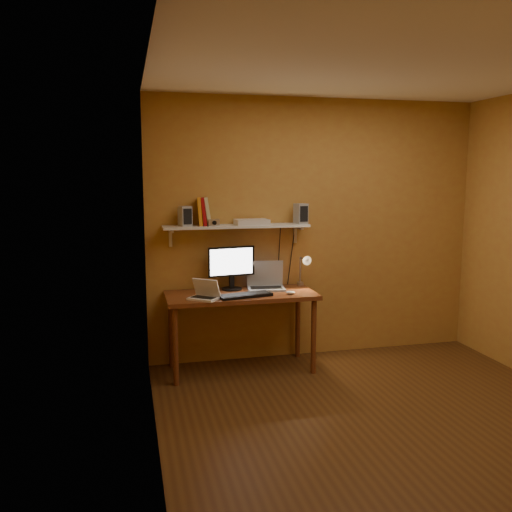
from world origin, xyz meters
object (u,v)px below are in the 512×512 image
object	(u,v)px
wall_shelf	(237,227)
shelf_camera	(214,223)
desk_lamp	(304,266)
laptop	(266,281)
monitor	(232,266)
netbook	(205,293)
mouse	(291,293)
keyboard	(245,295)
speaker_right	(301,214)
router	(252,222)
speaker_left	(185,216)
desk	(241,302)

from	to	relation	value
wall_shelf	shelf_camera	size ratio (longest dim) A/B	12.40
desk_lamp	shelf_camera	world-z (taller)	shelf_camera
laptop	desk_lamp	size ratio (longest dim) A/B	1.02
laptop	monitor	bearing A→B (deg)	-177.76
netbook	mouse	xyz separation A→B (m)	(0.80, 0.01, -0.03)
wall_shelf	netbook	bearing A→B (deg)	-135.69
keyboard	speaker_right	world-z (taller)	speaker_right
keyboard	mouse	bearing A→B (deg)	-10.50
shelf_camera	router	world-z (taller)	shelf_camera
laptop	speaker_left	world-z (taller)	speaker_left
netbook	shelf_camera	xyz separation A→B (m)	(0.13, 0.28, 0.61)
speaker_right	router	size ratio (longest dim) A/B	0.62
wall_shelf	mouse	distance (m)	0.81
keyboard	speaker_right	bearing A→B (deg)	17.34
desk_lamp	mouse	bearing A→B (deg)	-128.69
keyboard	mouse	size ratio (longest dim) A/B	5.53
keyboard	router	world-z (taller)	router
netbook	keyboard	world-z (taller)	netbook
keyboard	speaker_left	xyz separation A→B (m)	(-0.50, 0.34, 0.70)
wall_shelf	laptop	world-z (taller)	wall_shelf
netbook	speaker_right	xyz separation A→B (m)	(1.00, 0.35, 0.67)
speaker_left	mouse	bearing A→B (deg)	-40.14
keyboard	speaker_left	size ratio (longest dim) A/B	2.64
netbook	shelf_camera	size ratio (longest dim) A/B	2.72
netbook	router	bearing A→B (deg)	71.89
desk	keyboard	size ratio (longest dim) A/B	2.86
netbook	desk_lamp	bearing A→B (deg)	53.72
speaker_left	shelf_camera	xyz separation A→B (m)	(0.26, -0.07, -0.06)
desk	wall_shelf	size ratio (longest dim) A/B	1.00
wall_shelf	monitor	size ratio (longest dim) A/B	3.03
desk	wall_shelf	xyz separation A→B (m)	(0.00, 0.19, 0.69)
netbook	shelf_camera	world-z (taller)	shelf_camera
router	mouse	bearing A→B (deg)	-48.33
speaker_right	netbook	bearing A→B (deg)	-176.54
netbook	wall_shelf	bearing A→B (deg)	82.36
router	speaker_right	bearing A→B (deg)	0.82
wall_shelf	mouse	xyz separation A→B (m)	(0.44, -0.34, -0.59)
netbook	mouse	world-z (taller)	netbook
desk	monitor	world-z (taller)	monitor
mouse	router	bearing A→B (deg)	149.24
desk	mouse	distance (m)	0.47
desk	monitor	bearing A→B (deg)	106.63
router	laptop	bearing A→B (deg)	-13.82
keyboard	wall_shelf	bearing A→B (deg)	80.22
netbook	mouse	size ratio (longest dim) A/B	3.47
mouse	desk_lamp	world-z (taller)	desk_lamp
desk	wall_shelf	distance (m)	0.72
mouse	desk_lamp	distance (m)	0.40
speaker_left	router	world-z (taller)	speaker_left
speaker_left	desk_lamp	bearing A→B (deg)	-23.18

